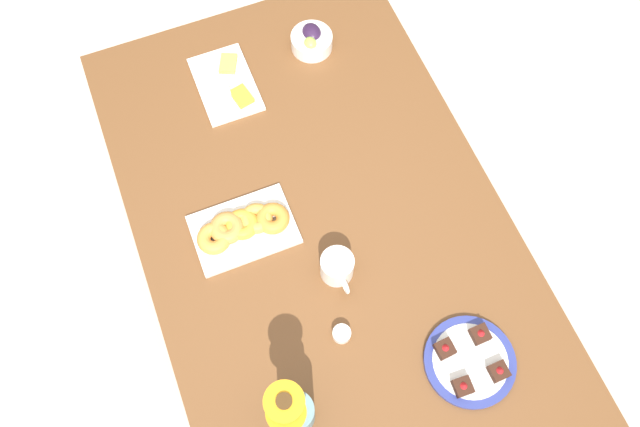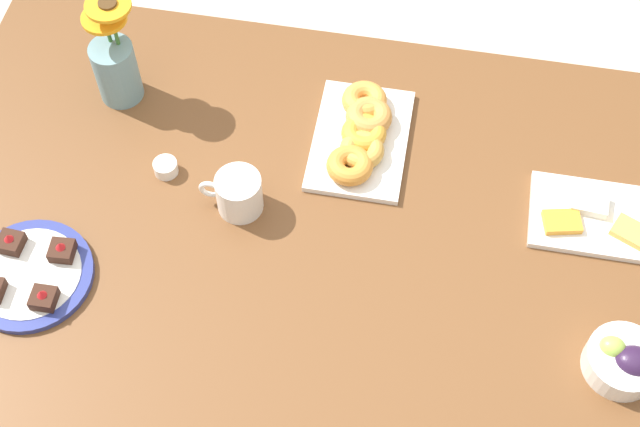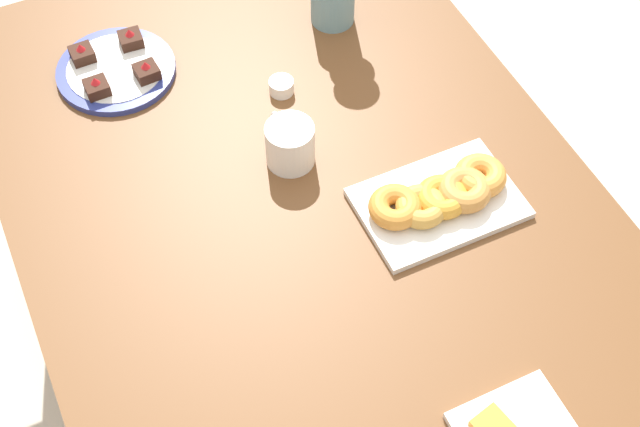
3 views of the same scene
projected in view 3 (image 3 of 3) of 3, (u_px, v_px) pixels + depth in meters
ground_plane at (320, 403)px, 2.14m from camera, size 6.00×6.00×0.00m
dining_table at (320, 254)px, 1.61m from camera, size 1.60×1.00×0.74m
coffee_mug at (290, 143)px, 1.60m from camera, size 0.12×0.09×0.09m
croissant_platter at (441, 197)px, 1.55m from camera, size 0.19×0.29×0.05m
jam_cup_honey at (281, 86)px, 1.72m from camera, size 0.05×0.05×0.03m
dessert_plate at (116, 69)px, 1.75m from camera, size 0.23×0.23×0.05m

